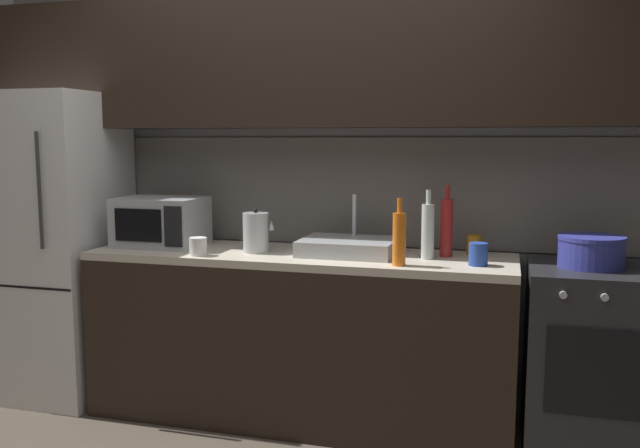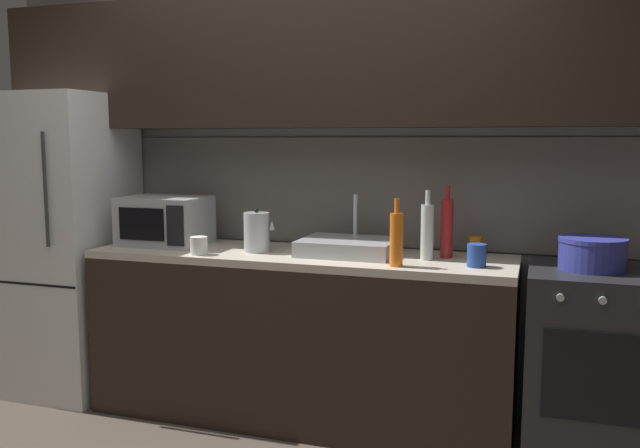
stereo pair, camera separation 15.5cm
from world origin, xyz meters
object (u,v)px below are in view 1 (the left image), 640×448
oven_range (591,361)px  mug_amber (474,245)px  wine_bottle_red (446,227)px  cooking_pot (591,251)px  refrigerator (56,245)px  wine_bottle_clear (428,230)px  kettle (256,232)px  wine_bottle_orange (399,238)px  mug_blue (478,254)px  microwave (161,222)px  mug_white (198,246)px

oven_range → mug_amber: mug_amber is taller
wine_bottle_red → cooking_pot: 0.69m
refrigerator → wine_bottle_clear: refrigerator is taller
kettle → mug_amber: kettle is taller
oven_range → wine_bottle_clear: bearing=179.1°
wine_bottle_orange → oven_range: bearing=12.9°
oven_range → wine_bottle_red: (-0.70, 0.10, 0.60)m
oven_range → wine_bottle_red: bearing=171.6°
mug_blue → cooking_pot: (0.51, 0.10, 0.02)m
refrigerator → wine_bottle_orange: 2.06m
wine_bottle_clear → mug_blue: wine_bottle_clear is taller
kettle → wine_bottle_red: wine_bottle_red is taller
microwave → mug_amber: size_ratio=4.50×
wine_bottle_red → mug_white: bearing=-165.5°
mug_amber → cooking_pot: (0.54, -0.19, 0.02)m
mug_blue → mug_white: size_ratio=1.16×
mug_amber → microwave: bearing=-174.2°
wine_bottle_orange → mug_amber: wine_bottle_orange is taller
kettle → wine_bottle_orange: (0.78, -0.17, 0.03)m
kettle → mug_amber: bearing=11.8°
microwave → wine_bottle_red: (1.56, 0.08, 0.02)m
mug_white → kettle: bearing=35.0°
microwave → cooking_pot: microwave is taller
microwave → mug_blue: bearing=-4.0°
mug_white → wine_bottle_orange: bearing=0.4°
refrigerator → mug_blue: bearing=-2.4°
refrigerator → wine_bottle_orange: (2.05, -0.20, 0.16)m
kettle → wine_bottle_clear: 0.89m
refrigerator → microwave: size_ratio=3.80×
refrigerator → mug_white: 1.04m
microwave → oven_range: bearing=-0.5°
oven_range → wine_bottle_orange: bearing=-167.1°
wine_bottle_orange → mug_blue: wine_bottle_orange is taller
wine_bottle_clear → microwave: bearing=179.7°
kettle → mug_white: size_ratio=2.51×
refrigerator → mug_white: refrigerator is taller
wine_bottle_red → mug_amber: size_ratio=3.54×
mug_blue → wine_bottle_clear: bearing=155.7°
wine_bottle_clear → oven_range: bearing=-0.9°
kettle → mug_amber: size_ratio=2.27×
mug_blue → mug_white: bearing=-175.4°
oven_range → microwave: 2.33m
microwave → mug_blue: microwave is taller
microwave → mug_white: microwave is taller
oven_range → mug_white: mug_white is taller
refrigerator → wine_bottle_clear: bearing=0.3°
microwave → mug_amber: (1.69, 0.17, -0.08)m
wine_bottle_clear → wine_bottle_orange: wine_bottle_clear is taller
refrigerator → oven_range: size_ratio=1.94×
microwave → kettle: microwave is taller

